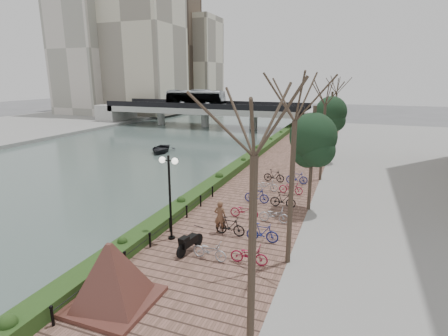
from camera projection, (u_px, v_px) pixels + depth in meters
The scene contains 14 objects.
ground at pixel (115, 261), 16.90m from camera, with size 220.00×220.00×0.00m, color #59595B.
river_water at pixel (142, 147), 44.66m from camera, with size 30.00×130.00×0.02m, color #475954.
promenade at pixel (276, 173), 31.31m from camera, with size 8.00×75.00×0.50m, color brown.
hedge at pixel (248, 159), 34.60m from camera, with size 1.10×56.00×0.60m, color #213B15.
chain_fence at pixel (161, 233), 18.02m from camera, with size 0.10×14.10×0.70m.
granite_monument at pixel (111, 274), 12.64m from camera, with size 4.56×4.56×2.41m.
lamppost at pixel (169, 179), 17.33m from camera, with size 1.02×0.32×4.42m.
motorcycle at pixel (190, 241), 16.67m from camera, with size 0.53×1.69×1.06m, color black, non-canonical shape.
pedestrian at pixel (220, 217), 18.62m from camera, with size 0.65×0.43×1.80m, color brown.
bicycle_parking at pixel (264, 205), 21.54m from camera, with size 2.40×14.69×1.00m.
street_trees at pixel (318, 149), 24.71m from camera, with size 3.20×37.12×6.80m.
bridge at pixel (203, 108), 62.04m from camera, with size 36.00×10.77×6.50m.
boat at pixel (161, 149), 41.12m from camera, with size 2.90×4.06×0.84m, color black.
far_buildings at pixel (140, 46), 86.75m from camera, with size 35.00×38.00×38.00m.
Camera 1 is at (10.34, -12.36, 8.63)m, focal length 28.00 mm.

